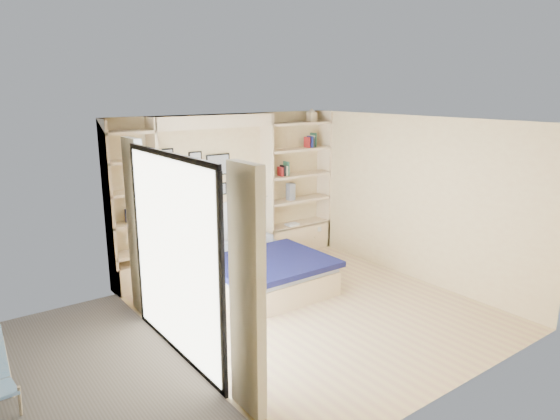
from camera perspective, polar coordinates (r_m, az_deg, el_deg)
ground at (r=6.87m, az=3.84°, el=-11.14°), size 4.50×4.50×0.00m
room_shell at (r=7.48m, az=-5.86°, el=-0.35°), size 4.50×4.50×4.50m
bed at (r=7.50m, az=-2.79°, el=-6.71°), size 1.68×2.16×1.07m
photo_gallery at (r=7.94m, az=-8.96°, el=4.27°), size 1.48×0.02×0.82m
reading_lamps at (r=7.92m, az=-7.10°, el=0.58°), size 1.92×0.12×0.15m
shelf_decor at (r=8.60m, az=0.51°, el=5.73°), size 3.50×0.23×2.03m
deck at (r=5.56m, az=-27.72°, el=-19.27°), size 3.20×4.00×0.05m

